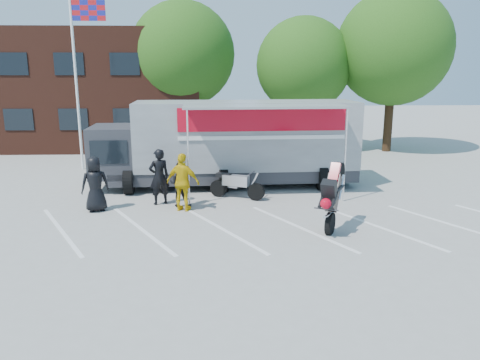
{
  "coord_description": "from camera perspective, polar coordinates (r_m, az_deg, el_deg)",
  "views": [
    {
      "loc": [
        0.22,
        -12.49,
        4.71
      ],
      "look_at": [
        0.8,
        1.88,
        1.3
      ],
      "focal_mm": 35.0,
      "sensor_mm": 36.0,
      "label": 1
    }
  ],
  "objects": [
    {
      "name": "ground",
      "position": [
        13.35,
        -3.15,
        -7.34
      ],
      "size": [
        100.0,
        100.0,
        0.0
      ],
      "primitive_type": "plane",
      "color": "#9D9D98",
      "rests_on": "ground"
    },
    {
      "name": "stunt_bike_rider",
      "position": [
        14.73,
        11.55,
        -5.59
      ],
      "size": [
        1.67,
        2.1,
        2.24
      ],
      "primitive_type": null,
      "rotation": [
        0.0,
        0.0,
        -0.48
      ],
      "color": "black",
      "rests_on": "ground"
    },
    {
      "name": "tree_left",
      "position": [
        28.59,
        -7.02,
        14.95
      ],
      "size": [
        6.12,
        6.12,
        8.64
      ],
      "color": "#382314",
      "rests_on": "ground"
    },
    {
      "name": "flagpole",
      "position": [
        23.4,
        -18.9,
        13.48
      ],
      "size": [
        1.61,
        0.12,
        8.0
      ],
      "color": "white",
      "rests_on": "ground"
    },
    {
      "name": "transporter_truck",
      "position": [
        19.49,
        -0.73,
        -0.65
      ],
      "size": [
        11.1,
        5.73,
        3.46
      ],
      "primitive_type": null,
      "rotation": [
        0.0,
        0.0,
        0.05
      ],
      "color": "#92959A",
      "rests_on": "ground"
    },
    {
      "name": "spectator_hivis",
      "position": [
        15.89,
        -6.97,
        -0.29
      ],
      "size": [
        1.26,
        0.82,
        1.99
      ],
      "primitive_type": "imported",
      "rotation": [
        0.0,
        0.0,
        2.82
      ],
      "color": "#DCB30B",
      "rests_on": "ground"
    },
    {
      "name": "spectator_leather_b",
      "position": [
        16.8,
        -9.83,
        0.39
      ],
      "size": [
        0.86,
        0.73,
        2.01
      ],
      "primitive_type": "imported",
      "rotation": [
        0.0,
        0.0,
        3.56
      ],
      "color": "black",
      "rests_on": "ground"
    },
    {
      "name": "tree_mid",
      "position": [
        27.9,
        7.76,
        13.69
      ],
      "size": [
        5.44,
        5.44,
        7.68
      ],
      "color": "#382314",
      "rests_on": "ground"
    },
    {
      "name": "tree_right",
      "position": [
        28.73,
        18.22,
        15.02
      ],
      "size": [
        6.46,
        6.46,
        9.12
      ],
      "color": "#382314",
      "rests_on": "ground"
    },
    {
      "name": "spectator_leather_a",
      "position": [
        16.5,
        -17.25,
        -0.47
      ],
      "size": [
        1.07,
        0.88,
        1.89
      ],
      "primitive_type": "imported",
      "rotation": [
        0.0,
        0.0,
        3.5
      ],
      "color": "black",
      "rests_on": "ground"
    },
    {
      "name": "office_building",
      "position": [
        32.18,
        -21.2,
        10.29
      ],
      "size": [
        18.0,
        8.0,
        7.0
      ],
      "primitive_type": "cube",
      "color": "#4F2519",
      "rests_on": "ground"
    },
    {
      "name": "spectator_leather_c",
      "position": [
        16.48,
        -7.3,
        -0.49
      ],
      "size": [
        0.9,
        0.77,
        1.6
      ],
      "primitive_type": "imported",
      "rotation": [
        0.0,
        0.0,
        2.9
      ],
      "color": "black",
      "rests_on": "ground"
    },
    {
      "name": "parking_bay_lines",
      "position": [
        14.29,
        -3.1,
        -5.91
      ],
      "size": [
        18.09,
        13.33,
        0.01
      ],
      "primitive_type": "cube",
      "rotation": [
        0.0,
        0.0,
        0.52
      ],
      "color": "white",
      "rests_on": "ground"
    },
    {
      "name": "parked_motorcycle",
      "position": [
        17.52,
        -0.37,
        -2.26
      ],
      "size": [
        2.3,
        1.54,
        1.15
      ],
      "primitive_type": null,
      "rotation": [
        0.0,
        0.0,
        1.17
      ],
      "color": "#B8B8BD",
      "rests_on": "ground"
    }
  ]
}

